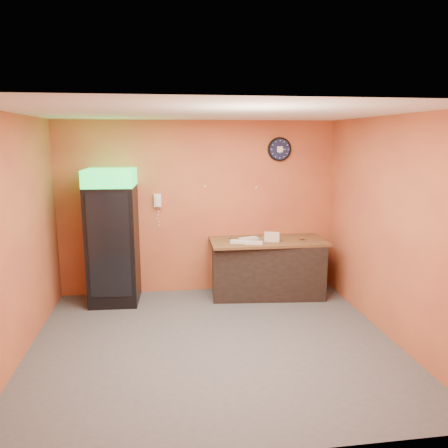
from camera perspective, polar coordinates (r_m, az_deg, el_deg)
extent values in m
plane|color=#47474C|center=(5.65, -1.32, -15.29)|extent=(4.50, 4.50, 0.00)
cube|color=#CD6C3A|center=(7.14, -3.29, 2.13)|extent=(4.50, 0.02, 2.80)
cube|color=#CD6C3A|center=(5.41, -25.80, -1.89)|extent=(0.02, 4.00, 2.80)
cube|color=#CD6C3A|center=(5.88, 20.94, -0.54)|extent=(0.02, 4.00, 2.80)
cube|color=white|center=(5.07, -1.47, 14.35)|extent=(4.50, 4.00, 0.02)
cube|color=black|center=(6.91, -14.26, -2.69)|extent=(0.76, 0.76, 1.81)
cube|color=#18D041|center=(6.74, -14.68, 5.87)|extent=(0.76, 0.76, 0.26)
cube|color=black|center=(6.54, -14.46, -2.79)|extent=(0.60, 0.05, 1.55)
cube|color=black|center=(7.15, 5.64, -5.80)|extent=(1.83, 0.95, 0.88)
cylinder|color=black|center=(7.26, 7.25, 9.66)|extent=(0.39, 0.05, 0.39)
cylinder|color=#0F1433|center=(7.23, 7.31, 9.66)|extent=(0.33, 0.01, 0.33)
cube|color=white|center=(7.23, 7.32, 9.65)|extent=(0.09, 0.00, 0.09)
cube|color=white|center=(7.05, -8.67, 3.06)|extent=(0.11, 0.07, 0.21)
cube|color=white|center=(7.00, -8.67, 3.01)|extent=(0.05, 0.04, 0.17)
cube|color=brown|center=(7.03, 5.71, -2.21)|extent=(1.84, 0.90, 0.04)
cube|color=beige|center=(6.90, 6.28, -2.09)|extent=(0.25, 0.16, 0.05)
cube|color=beige|center=(6.89, 6.29, -1.69)|extent=(0.25, 0.16, 0.05)
cube|color=beige|center=(6.87, 6.30, -1.29)|extent=(0.25, 0.16, 0.05)
cube|color=silver|center=(6.76, 2.13, -2.32)|extent=(0.32, 0.20, 0.04)
cube|color=silver|center=(6.72, 3.90, -2.45)|extent=(0.29, 0.16, 0.04)
cube|color=silver|center=(6.95, 3.19, -1.96)|extent=(0.33, 0.22, 0.04)
cylinder|color=silver|center=(7.02, 5.23, -1.80)|extent=(0.06, 0.06, 0.06)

